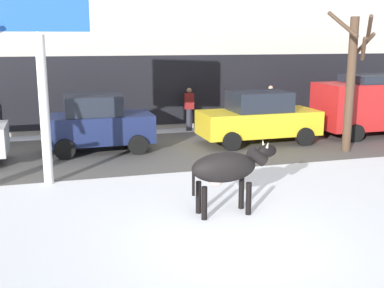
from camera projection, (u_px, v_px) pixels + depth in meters
The scene contains 10 objects.
ground_plane at pixel (238, 244), 8.59m from camera, with size 120.00×120.00×0.00m, color white.
road_strip at pixel (154, 150), 15.82m from camera, with size 60.00×5.60×0.01m, color #514F4C.
cow_black at pixel (227, 168), 9.90m from camera, with size 1.90×0.63×1.54m.
billboard at pixel (37, 9), 11.26m from camera, with size 2.53×0.47×5.56m.
car_navy_hatchback at pixel (97, 123), 15.57m from camera, with size 3.53×1.97×1.86m.
car_yellow_sedan at pixel (259, 118), 16.82m from camera, with size 4.23×2.04×1.84m.
car_red_van at pixel (376, 103), 18.24m from camera, with size 4.63×2.19×2.32m.
pedestrian_near_billboard at pixel (189, 109), 19.13m from camera, with size 0.36×0.24×1.73m.
pedestrian_far_left at pixel (270, 106), 20.07m from camera, with size 0.36×0.24×1.73m.
bare_tree_left_lot at pixel (352, 77), 15.25m from camera, with size 1.48×1.22×4.50m.
Camera 1 is at (-2.97, -7.47, 3.62)m, focal length 44.48 mm.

